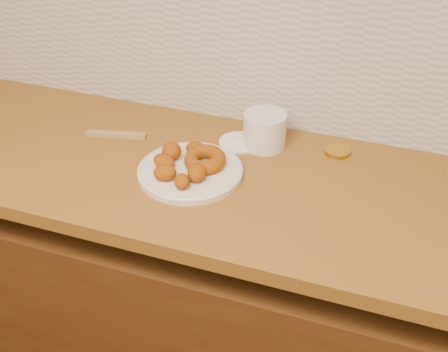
{
  "coord_description": "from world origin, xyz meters",
  "views": [
    {
      "loc": [
        0.18,
        0.56,
        1.72
      ],
      "look_at": [
        -0.2,
        1.64,
        0.93
      ],
      "focal_mm": 45.0,
      "sensor_mm": 36.0,
      "label": 1
    }
  ],
  "objects": [
    {
      "name": "brass_jar_lid",
      "position": [
        0.04,
        1.89,
        0.91
      ],
      "size": [
        0.08,
        0.08,
        0.01
      ],
      "primitive_type": "cylinder",
      "rotation": [
        0.0,
        0.0,
        -0.1
      ],
      "color": "#B58F26",
      "rests_on": "butcher_block"
    },
    {
      "name": "butcher_block",
      "position": [
        -0.65,
        1.69,
        0.88
      ],
      "size": [
        2.3,
        0.62,
        0.04
      ],
      "primitive_type": "cube",
      "color": "olive",
      "rests_on": "base_cabinet"
    },
    {
      "name": "plastic_tub",
      "position": [
        -0.16,
        1.86,
        0.95
      ],
      "size": [
        0.12,
        0.12,
        0.1
      ],
      "primitive_type": "cylinder",
      "rotation": [
        0.0,
        0.0,
        0.05
      ],
      "color": "silver",
      "rests_on": "butcher_block"
    },
    {
      "name": "donut_plate",
      "position": [
        -0.3,
        1.66,
        0.91
      ],
      "size": [
        0.27,
        0.27,
        0.02
      ],
      "primitive_type": "cylinder",
      "color": "silver",
      "rests_on": "butcher_block"
    },
    {
      "name": "fried_dough_chunks",
      "position": [
        -0.33,
        1.65,
        0.94
      ],
      "size": [
        0.17,
        0.2,
        0.05
      ],
      "color": "#9C4B0E",
      "rests_on": "donut_plate"
    },
    {
      "name": "backsplash",
      "position": [
        0.0,
        1.99,
        1.2
      ],
      "size": [
        3.6,
        0.02,
        0.6
      ],
      "primitive_type": "cube",
      "color": "beige",
      "rests_on": "wall_back"
    },
    {
      "name": "tub_lid",
      "position": [
        -0.23,
        1.85,
        0.9
      ],
      "size": [
        0.13,
        0.13,
        0.01
      ],
      "primitive_type": "cylinder",
      "rotation": [
        0.0,
        0.0,
        0.2
      ],
      "color": "white",
      "rests_on": "butcher_block"
    },
    {
      "name": "wooden_utensil",
      "position": [
        -0.58,
        1.76,
        0.91
      ],
      "size": [
        0.17,
        0.06,
        0.01
      ],
      "primitive_type": "cube",
      "rotation": [
        0.0,
        0.0,
        0.23
      ],
      "color": "#9E7F4E",
      "rests_on": "butcher_block"
    },
    {
      "name": "base_cabinet",
      "position": [
        0.0,
        1.69,
        0.39
      ],
      "size": [
        3.6,
        0.6,
        0.77
      ],
      "primitive_type": "cube",
      "color": "#4C2D13",
      "rests_on": "floor"
    },
    {
      "name": "ring_donut",
      "position": [
        -0.27,
        1.69,
        0.93
      ],
      "size": [
        0.13,
        0.13,
        0.05
      ],
      "primitive_type": "torus",
      "rotation": [
        0.1,
        0.0,
        0.18
      ],
      "color": "#9C4B0E",
      "rests_on": "donut_plate"
    }
  ]
}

